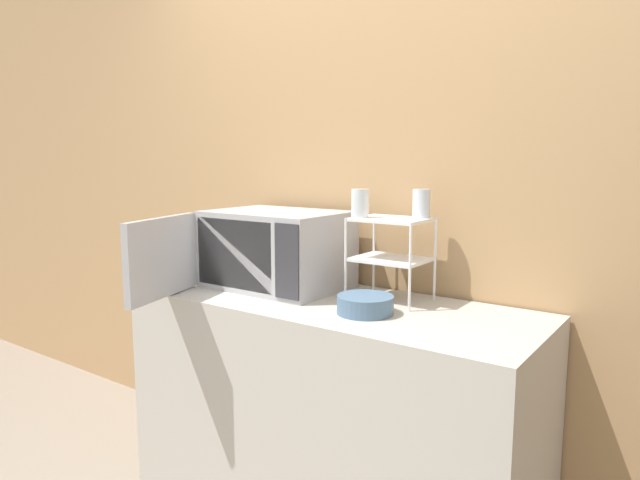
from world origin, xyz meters
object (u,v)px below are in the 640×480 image
(dish_rack, at_px, (391,241))
(bowl, at_px, (365,305))
(microwave, at_px, (271,250))
(glass_back_right, at_px, (421,204))
(glass_front_left, at_px, (360,203))

(dish_rack, distance_m, bowl, 0.30)
(dish_rack, bearing_deg, microwave, -169.13)
(glass_back_right, bearing_deg, glass_front_left, -146.21)
(microwave, distance_m, dish_rack, 0.53)
(microwave, xyz_separation_m, bowl, (0.54, -0.13, -0.13))
(microwave, relative_size, glass_front_left, 7.64)
(glass_front_left, xyz_separation_m, bowl, (0.13, -0.16, -0.34))
(glass_front_left, distance_m, bowl, 0.40)
(glass_front_left, relative_size, glass_back_right, 1.00)
(dish_rack, height_order, glass_front_left, glass_front_left)
(microwave, bearing_deg, bowl, -13.11)
(microwave, height_order, glass_front_left, glass_front_left)
(microwave, distance_m, glass_back_right, 0.66)
(dish_rack, distance_m, glass_back_right, 0.18)
(glass_back_right, bearing_deg, dish_rack, -143.88)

